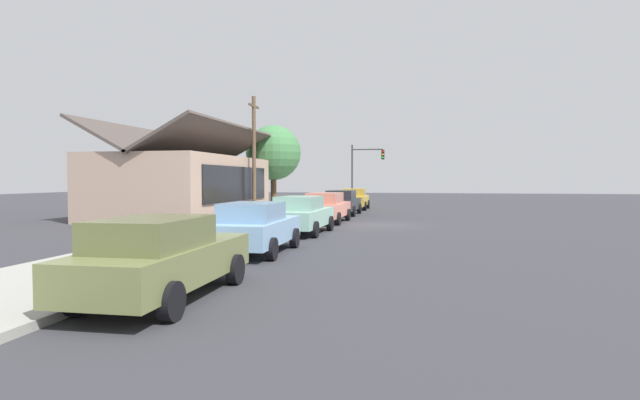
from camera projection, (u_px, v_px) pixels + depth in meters
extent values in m
plane|color=#38383D|center=(376.00, 225.00, 25.64)|extent=(120.00, 120.00, 0.00)
cube|color=#A3A099|center=(268.00, 222.00, 26.73)|extent=(60.00, 4.20, 0.16)
cube|color=olive|center=(165.00, 263.00, 9.89)|extent=(4.84, 1.82, 0.70)
cube|color=#61683C|center=(152.00, 233.00, 9.39)|extent=(2.33, 1.58, 0.56)
cylinder|color=black|center=(161.00, 267.00, 11.54)|extent=(0.66, 0.23, 0.66)
cylinder|color=black|center=(235.00, 269.00, 11.21)|extent=(0.66, 0.23, 0.66)
cylinder|color=black|center=(73.00, 297.00, 8.60)|extent=(0.66, 0.23, 0.66)
cylinder|color=black|center=(171.00, 301.00, 8.28)|extent=(0.66, 0.23, 0.66)
cube|color=#8CB7E0|center=(257.00, 231.00, 15.96)|extent=(4.49, 1.81, 0.70)
cube|color=#779CBE|center=(252.00, 212.00, 15.50)|extent=(2.16, 1.57, 0.56)
cylinder|color=black|center=(245.00, 237.00, 17.49)|extent=(0.66, 0.23, 0.66)
cylinder|color=black|center=(295.00, 238.00, 17.17)|extent=(0.66, 0.23, 0.66)
cylinder|color=black|center=(213.00, 248.00, 14.77)|extent=(0.66, 0.23, 0.66)
cylinder|color=black|center=(272.00, 249.00, 14.45)|extent=(0.66, 0.23, 0.66)
cube|color=#9ED1BC|center=(302.00, 218.00, 21.62)|extent=(4.67, 1.94, 0.70)
cube|color=#86B1A0|center=(299.00, 203.00, 21.14)|extent=(2.27, 1.65, 0.56)
cylinder|color=black|center=(291.00, 223.00, 23.23)|extent=(0.67, 0.24, 0.66)
cylinder|color=black|center=(330.00, 223.00, 22.82)|extent=(0.67, 0.24, 0.66)
cylinder|color=black|center=(271.00, 229.00, 20.44)|extent=(0.67, 0.24, 0.66)
cylinder|color=black|center=(315.00, 230.00, 20.04)|extent=(0.67, 0.24, 0.66)
cube|color=#EA8C75|center=(327.00, 210.00, 27.09)|extent=(4.83, 1.87, 0.70)
cube|color=tan|center=(325.00, 198.00, 26.60)|extent=(2.33, 1.60, 0.56)
cylinder|color=black|center=(317.00, 214.00, 28.75)|extent=(0.67, 0.24, 0.66)
cylinder|color=black|center=(348.00, 215.00, 28.36)|extent=(0.67, 0.24, 0.66)
cylinder|color=black|center=(304.00, 218.00, 25.86)|extent=(0.67, 0.24, 0.66)
cylinder|color=black|center=(338.00, 219.00, 25.47)|extent=(0.67, 0.24, 0.66)
cube|color=#2D3035|center=(342.00, 204.00, 32.94)|extent=(4.73, 1.86, 0.70)
cube|color=#27292D|center=(341.00, 195.00, 32.46)|extent=(2.27, 1.62, 0.56)
cylinder|color=black|center=(332.00, 208.00, 34.57)|extent=(0.66, 0.23, 0.66)
cylinder|color=black|center=(359.00, 209.00, 34.20)|extent=(0.66, 0.23, 0.66)
cylinder|color=black|center=(324.00, 211.00, 31.71)|extent=(0.66, 0.23, 0.66)
cylinder|color=black|center=(353.00, 211.00, 31.34)|extent=(0.66, 0.23, 0.66)
cube|color=gold|center=(355.00, 200.00, 38.80)|extent=(4.41, 1.83, 0.70)
cube|color=gold|center=(354.00, 192.00, 38.34)|extent=(2.13, 1.58, 0.56)
cylinder|color=black|center=(346.00, 204.00, 40.30)|extent=(0.66, 0.23, 0.66)
cylinder|color=black|center=(368.00, 204.00, 40.00)|extent=(0.66, 0.23, 0.66)
cylinder|color=black|center=(341.00, 206.00, 37.63)|extent=(0.66, 0.23, 0.66)
cylinder|color=black|center=(365.00, 206.00, 37.32)|extent=(0.66, 0.23, 0.66)
cube|color=tan|center=(186.00, 187.00, 31.55)|extent=(12.81, 6.67, 3.67)
cube|color=black|center=(238.00, 184.00, 30.89)|extent=(10.24, 0.08, 2.06)
cube|color=#514742|center=(211.00, 142.00, 31.12)|extent=(13.41, 3.63, 2.03)
cube|color=#514742|center=(160.00, 143.00, 31.77)|extent=(13.41, 3.63, 2.03)
cylinder|color=brown|center=(274.00, 189.00, 39.11)|extent=(0.44, 0.44, 3.15)
sphere|color=#47844C|center=(273.00, 153.00, 38.99)|extent=(4.17, 4.17, 4.17)
cylinder|color=#383833|center=(352.00, 175.00, 43.68)|extent=(0.14, 0.14, 5.20)
cylinder|color=#383833|center=(367.00, 149.00, 43.34)|extent=(0.10, 2.60, 0.10)
cube|color=black|center=(383.00, 155.00, 43.11)|extent=(0.28, 0.24, 0.80)
sphere|color=red|center=(383.00, 151.00, 42.95)|extent=(0.16, 0.16, 0.16)
sphere|color=yellow|center=(383.00, 155.00, 42.96)|extent=(0.16, 0.16, 0.16)
sphere|color=green|center=(383.00, 158.00, 42.97)|extent=(0.16, 0.16, 0.16)
cylinder|color=brown|center=(254.00, 156.00, 32.45)|extent=(0.24, 0.24, 7.50)
cube|color=brown|center=(254.00, 106.00, 32.33)|extent=(1.80, 0.12, 0.12)
cylinder|color=red|center=(307.00, 212.00, 29.46)|extent=(0.22, 0.22, 0.55)
sphere|color=red|center=(307.00, 206.00, 29.45)|extent=(0.18, 0.18, 0.18)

